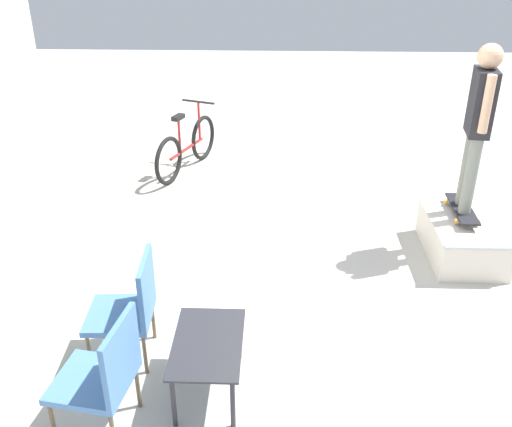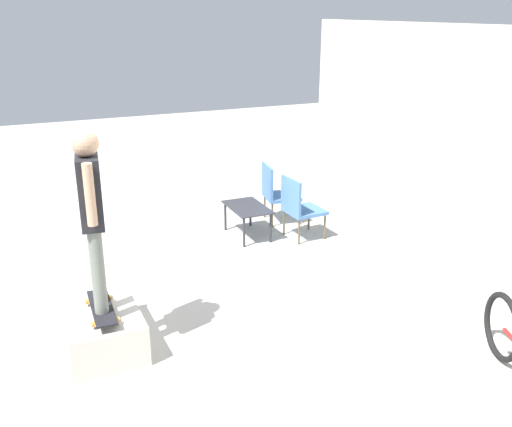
# 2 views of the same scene
# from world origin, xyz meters

# --- Properties ---
(ground_plane) EXTENTS (24.00, 24.00, 0.00)m
(ground_plane) POSITION_xyz_m (0.00, 0.00, 0.00)
(ground_plane) COLOR #B7B2A8
(skate_ramp_box) EXTENTS (1.14, 0.73, 0.44)m
(skate_ramp_box) POSITION_xyz_m (0.87, -1.36, 0.21)
(skate_ramp_box) COLOR silver
(skate_ramp_box) RESTS_ON ground_plane
(skateboard_on_ramp) EXTENTS (0.77, 0.28, 0.07)m
(skateboard_on_ramp) POSITION_xyz_m (1.01, -1.35, 0.50)
(skateboard_on_ramp) COLOR black
(skateboard_on_ramp) RESTS_ON skate_ramp_box
(person_skater) EXTENTS (0.57, 0.25, 1.73)m
(person_skater) POSITION_xyz_m (1.01, -1.35, 1.53)
(person_skater) COLOR gray
(person_skater) RESTS_ON skateboard_on_ramp
(coffee_table) EXTENTS (0.83, 0.52, 0.47)m
(coffee_table) POSITION_xyz_m (-1.24, 1.16, 0.41)
(coffee_table) COLOR #2D2D33
(coffee_table) RESTS_ON ground_plane
(patio_chair_left) EXTENTS (0.60, 0.60, 0.94)m
(patio_chair_left) POSITION_xyz_m (-1.63, 1.83, 0.51)
(patio_chair_left) COLOR brown
(patio_chair_left) RESTS_ON ground_plane
(patio_chair_right) EXTENTS (0.54, 0.54, 0.94)m
(patio_chair_right) POSITION_xyz_m (-0.86, 1.82, 0.51)
(patio_chair_right) COLOR brown
(patio_chair_right) RESTS_ON ground_plane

